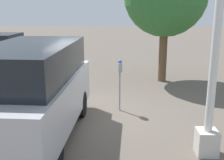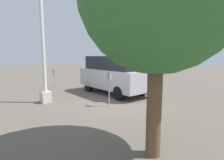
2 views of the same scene
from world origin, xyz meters
The scene contains 5 objects.
ground_plane centered at (0.00, 0.00, 0.00)m, with size 80.00×80.00×0.00m, color #60564C.
parking_meter_near centered at (-0.39, 0.62, 1.16)m, with size 0.21×0.14×1.58m.
parking_meter_far centered at (5.69, 0.55, 0.98)m, with size 0.21×0.14×1.33m.
lamp_post centered at (2.21, 2.52, 1.98)m, with size 0.44×0.44×5.84m.
parked_van centered at (1.51, -1.46, 1.23)m, with size 4.80×2.23×2.27m.
Camera 2 is at (-6.26, 5.66, 2.30)m, focal length 28.00 mm.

